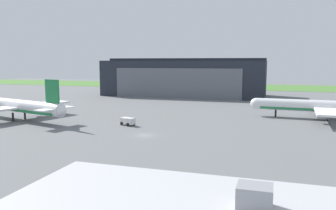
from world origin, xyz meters
name	(u,v)px	position (x,y,z in m)	size (l,w,h in m)	color
ground_plane	(144,135)	(0.00, 0.00, 0.00)	(440.00, 440.00, 0.00)	slate
grass_field_strip	(230,86)	(0.00, 163.83, 0.04)	(440.00, 56.00, 0.08)	#4B7C35
maintenance_hangar	(184,78)	(-15.00, 94.59, 8.97)	(80.04, 30.06, 18.87)	#232833
airliner_near_left	(15,106)	(-44.42, 8.70, 4.17)	(42.45, 34.96, 12.50)	white
airliner_far_right	(322,107)	(42.78, 36.77, 3.83)	(41.61, 35.27, 11.79)	white
baggage_tug	(128,121)	(-8.86, 10.35, 1.22)	(4.72, 3.71, 2.13)	silver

